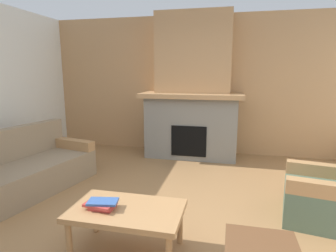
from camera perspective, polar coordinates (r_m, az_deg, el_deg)
The scene contains 7 objects.
ground at distance 3.18m, azimuth -2.29°, elevation -19.63°, with size 9.00×9.00×0.00m, color olive.
wall_back_wood_panel at distance 5.69m, azimuth 5.57°, elevation 8.27°, with size 6.00×0.12×2.70m, color tan.
fireplace at distance 5.33m, azimuth 5.01°, elevation 6.09°, with size 1.90×0.82×2.70m.
couch at distance 4.35m, azimuth -27.14°, elevation -8.10°, with size 1.20×1.94×0.85m.
armchair at distance 3.58m, azimuth 29.79°, elevation -12.25°, with size 0.88×0.88×0.85m.
coffee_table at distance 2.63m, azimuth -8.44°, elevation -17.35°, with size 1.00×0.60×0.43m.
book_stack_near_edge at distance 2.63m, azimuth -13.44°, elevation -15.31°, with size 0.31×0.21×0.07m.
Camera 1 is at (0.72, -2.64, 1.62)m, focal length 29.76 mm.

